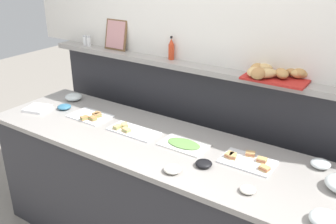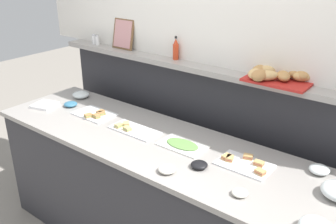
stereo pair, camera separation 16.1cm
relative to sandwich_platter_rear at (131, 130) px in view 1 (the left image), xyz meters
The scene contains 20 objects.
ground_plane 1.15m from the sandwich_platter_rear, 63.18° to the left, with size 12.00×12.00×0.00m, color gray.
buffet_counter 0.56m from the sandwich_platter_rear, ahead, with size 2.72×0.75×0.94m.
back_ledge_unit 0.65m from the sandwich_platter_rear, 61.03° to the left, with size 2.81×0.22×1.35m.
sandwich_platter_rear is the anchor object (origin of this frame).
sandwich_platter_side 0.41m from the sandwich_platter_rear, behind, with size 0.31×0.21×0.04m.
sandwich_platter_front 0.84m from the sandwich_platter_rear, ahead, with size 0.32×0.21×0.04m.
cold_cuts_platter 0.42m from the sandwich_platter_rear, ahead, with size 0.31×0.19×0.02m.
glass_bowl_large 0.82m from the sandwich_platter_rear, 165.69° to the left, with size 0.14×0.14×0.06m.
glass_bowl_medium 1.38m from the sandwich_platter_rear, 10.85° to the right, with size 0.15×0.15×0.06m.
glass_bowl_extra 1.24m from the sandwich_platter_rear, 11.47° to the left, with size 0.12×0.12×0.05m.
condiment_bowl_cream 0.70m from the sandwich_platter_rear, behind, with size 0.11×0.11×0.04m, color teal.
condiment_bowl_dark 0.66m from the sandwich_platter_rear, 10.76° to the right, with size 0.10×0.10×0.04m, color black.
condiment_bowl_red 0.99m from the sandwich_platter_rear, 12.94° to the right, with size 0.09×0.09×0.03m, color silver.
condiment_bowl_teal 0.59m from the sandwich_platter_rear, 27.70° to the right, with size 0.10×0.10×0.04m, color silver.
napkin_stack 0.88m from the sandwich_platter_rear, behind, with size 0.17×0.17×0.02m, color white.
hot_sauce_bottle 0.68m from the sandwich_platter_rear, 87.88° to the left, with size 0.04×0.04×0.18m.
salt_shaker 1.07m from the sandwich_platter_rear, 152.12° to the left, with size 0.03×0.03×0.09m.
pepper_shaker 1.03m from the sandwich_platter_rear, 150.85° to the left, with size 0.03×0.03×0.09m.
bread_basket 1.04m from the sandwich_platter_rear, 29.13° to the left, with size 0.40×0.33×0.08m.
framed_picture 0.90m from the sandwich_platter_rear, 137.26° to the left, with size 0.22×0.07×0.25m.
Camera 1 is at (1.22, -1.79, 2.10)m, focal length 39.80 mm.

